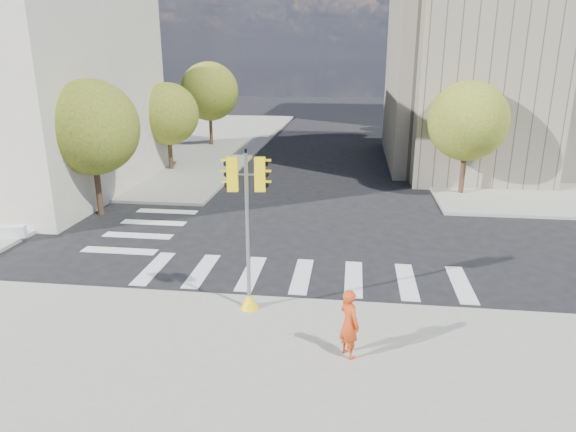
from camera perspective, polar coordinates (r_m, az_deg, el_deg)
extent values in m
plane|color=black|center=(19.89, 2.42, -4.37)|extent=(160.00, 160.00, 0.00)
cube|color=gray|center=(49.89, -18.53, 8.09)|extent=(28.00, 40.00, 0.15)
cube|color=gray|center=(34.25, 20.73, 15.70)|extent=(8.00, 8.00, 14.00)
cylinder|color=#382616|center=(26.16, -20.31, 2.71)|extent=(0.28, 0.28, 2.45)
sphere|color=#2E7020|center=(25.63, -21.01, 9.17)|extent=(4.40, 4.40, 4.40)
cylinder|color=#382616|center=(35.14, -12.91, 6.64)|extent=(0.28, 0.28, 2.17)
sphere|color=#2E7020|center=(34.76, -13.22, 10.99)|extent=(4.00, 4.00, 4.00)
cylinder|color=#382616|center=(44.50, -8.55, 9.37)|extent=(0.28, 0.28, 2.62)
sphere|color=#2E7020|center=(44.18, -8.75, 13.52)|extent=(4.80, 4.80, 4.80)
cylinder|color=#382616|center=(29.69, 18.81, 4.44)|extent=(0.28, 0.28, 2.38)
sphere|color=#2E7020|center=(29.23, 19.36, 9.92)|extent=(4.20, 4.20, 4.20)
cylinder|color=#382616|center=(41.31, 15.71, 8.24)|extent=(0.28, 0.28, 2.52)
sphere|color=#2E7020|center=(40.97, 16.07, 12.52)|extent=(4.60, 4.60, 4.60)
cylinder|color=#382616|center=(53.13, 13.93, 10.15)|extent=(0.28, 0.28, 2.27)
sphere|color=#2E7020|center=(52.87, 14.15, 13.09)|extent=(4.00, 4.00, 4.00)
cylinder|color=black|center=(33.22, 18.87, 10.91)|extent=(0.12, 0.12, 8.00)
cube|color=black|center=(33.07, 19.57, 17.80)|extent=(0.35, 0.18, 0.22)
cylinder|color=black|center=(46.98, 15.61, 12.84)|extent=(0.12, 0.12, 8.00)
cube|color=black|center=(46.88, 16.02, 17.70)|extent=(0.35, 0.18, 0.22)
cone|color=yellow|center=(15.53, -4.32, -9.33)|extent=(0.56, 0.56, 0.50)
cylinder|color=gray|center=(14.70, -4.50, -2.02)|extent=(0.11, 0.11, 4.69)
cylinder|color=black|center=(14.09, -4.74, 7.21)|extent=(0.07, 0.07, 0.12)
cylinder|color=gray|center=(14.22, -4.67, 4.63)|extent=(0.90, 0.16, 0.06)
cube|color=yellow|center=(14.26, -6.20, 4.62)|extent=(0.32, 0.25, 0.95)
cube|color=yellow|center=(14.19, -3.14, 4.63)|extent=(0.32, 0.25, 0.95)
imported|color=#C43D12|center=(13.03, 6.81, -11.77)|extent=(0.74, 0.78, 1.80)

